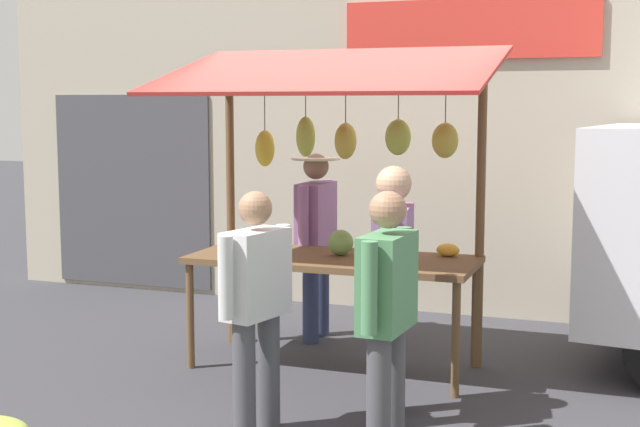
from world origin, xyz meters
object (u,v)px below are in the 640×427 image
Objects in this scene: market_stall at (336,171)px; vendor_with_sunhat at (316,231)px; shopper_in_grey_tee at (256,298)px; shopper_with_shopping_bag at (393,274)px; shopper_in_striped_shirt at (387,308)px.

market_stall is 1.01m from vendor_with_sunhat.
shopper_in_grey_tee is (-0.44, 2.26, -0.09)m from vendor_with_sunhat.
vendor_with_sunhat is 1.07× the size of shopper_in_grey_tee.
vendor_with_sunhat is at bearing 25.12° from shopper_with_shopping_bag.
shopper_in_striped_shirt is at bearing -176.40° from shopper_with_shopping_bag.
shopper_with_shopping_bag is 0.91m from shopper_in_grey_tee.
shopper_in_grey_tee is at bearing 119.03° from shopper_with_shopping_bag.
market_stall is 1.54× the size of vendor_with_sunhat.
shopper_in_striped_shirt is (-0.86, 0.11, 0.03)m from shopper_in_grey_tee.
market_stall is 1.69m from shopper_in_grey_tee.
shopper_with_shopping_bag is at bearing 126.02° from market_stall.
shopper_with_shopping_bag is 1.06× the size of shopper_in_striped_shirt.
vendor_with_sunhat is 2.71m from shopper_in_striped_shirt.
market_stall is at bearing 27.24° from shopper_with_shopping_bag.
market_stall reaches higher than vendor_with_sunhat.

